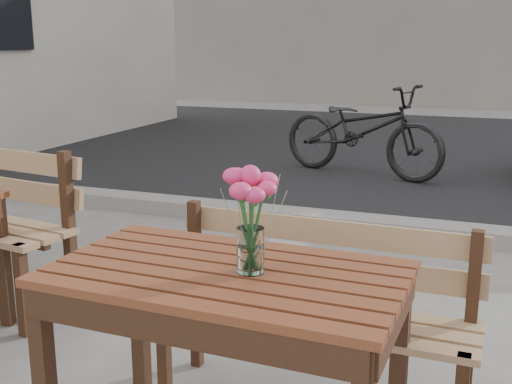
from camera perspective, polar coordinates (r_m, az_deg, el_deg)
street at (r=6.89m, az=15.40°, el=1.22°), size 30.00×8.12×0.12m
main_table at (r=2.13m, az=-2.65°, el=-9.81°), size 1.16×0.70×0.70m
main_bench at (r=2.55m, az=5.50°, el=-8.65°), size 1.26×0.40×0.78m
main_vase at (r=2.00m, az=-0.50°, el=-1.32°), size 0.19×0.19×0.35m
bicycle at (r=6.94m, az=9.42°, el=5.47°), size 1.97×1.17×0.98m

